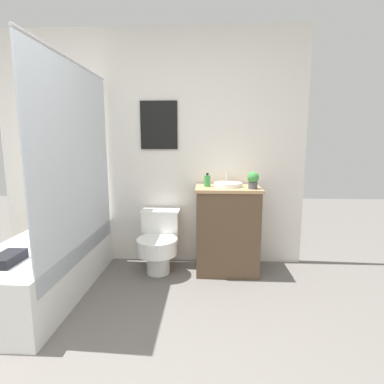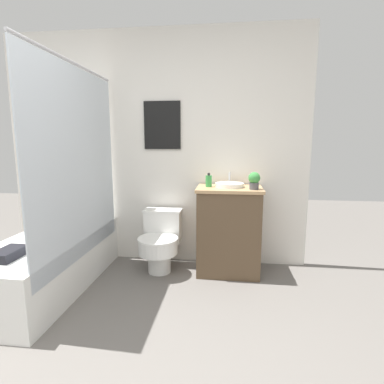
{
  "view_description": "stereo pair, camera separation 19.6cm",
  "coord_description": "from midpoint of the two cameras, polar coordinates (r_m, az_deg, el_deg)",
  "views": [
    {
      "loc": [
        0.61,
        -1.12,
        1.33
      ],
      "look_at": [
        0.47,
        1.67,
        0.86
      ],
      "focal_mm": 28.0,
      "sensor_mm": 36.0,
      "label": 1
    },
    {
      "loc": [
        0.81,
        -1.1,
        1.33
      ],
      "look_at": [
        0.47,
        1.67,
        0.86
      ],
      "focal_mm": 28.0,
      "sensor_mm": 36.0,
      "label": 2
    }
  ],
  "objects": [
    {
      "name": "potted_plant",
      "position": [
        2.91,
        13.67,
        2.22
      ],
      "size": [
        0.11,
        0.11,
        0.17
      ],
      "color": "#4C4C51",
      "rests_on": "vanity"
    },
    {
      "name": "vanity",
      "position": [
        3.11,
        8.79,
        -7.19
      ],
      "size": [
        0.65,
        0.47,
        0.89
      ],
      "color": "brown",
      "rests_on": "ground_plane"
    },
    {
      "name": "sink",
      "position": [
        3.03,
        9.0,
        1.34
      ],
      "size": [
        0.29,
        0.32,
        0.13
      ],
      "color": "white",
      "rests_on": "vanity"
    },
    {
      "name": "wall_back",
      "position": [
        3.33,
        -5.47,
        8.11
      ],
      "size": [
        3.31,
        0.07,
        2.5
      ],
      "color": "white",
      "rests_on": "ground_plane"
    },
    {
      "name": "shower_area",
      "position": [
        3.04,
        -23.7,
        -11.44
      ],
      "size": [
        0.7,
        1.59,
        1.98
      ],
      "color": "white",
      "rests_on": "ground_plane"
    },
    {
      "name": "soap_bottle",
      "position": [
        3.01,
        5.06,
        2.1
      ],
      "size": [
        0.06,
        0.06,
        0.14
      ],
      "color": "green",
      "rests_on": "vanity"
    },
    {
      "name": "toilet",
      "position": [
        3.17,
        -4.26,
        -9.12
      ],
      "size": [
        0.41,
        0.56,
        0.62
      ],
      "color": "white",
      "rests_on": "ground_plane"
    }
  ]
}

